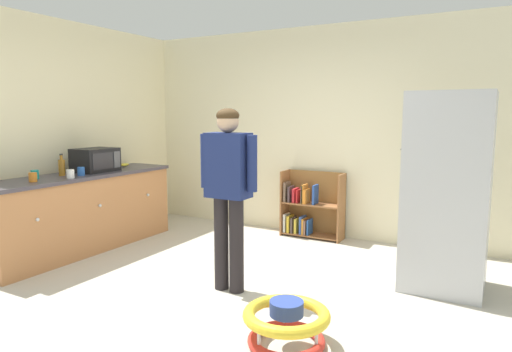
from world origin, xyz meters
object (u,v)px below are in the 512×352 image
Objects in this scene: standing_person at (228,183)px; microwave at (95,160)px; bookshelf at (309,208)px; white_cup at (70,174)px; kitchen_counter at (81,212)px; banana_bunch at (125,165)px; blue_cup at (81,171)px; baby_walker at (286,324)px; amber_bottle at (62,167)px; refrigerator at (447,192)px; teal_cup at (35,175)px; orange_cup at (33,177)px.

standing_person reaches higher than microwave.
bookshelf is 2.91m from white_cup.
kitchen_counter is 0.91m from banana_bunch.
kitchen_counter reaches higher than bookshelf.
blue_cup reaches higher than kitchen_counter.
blue_cup reaches higher than bookshelf.
white_cup is at bearing 168.54° from baby_walker.
refrigerator is at bearing 14.38° from amber_bottle.
standing_person is 2.44m from banana_bunch.
baby_walker is 1.26× the size of microwave.
blue_cup reaches higher than banana_bunch.
baby_walker is at bearing -15.87° from kitchen_counter.
refrigerator reaches higher than teal_cup.
amber_bottle is at bearing 85.02° from teal_cup.
teal_cup is at bearing -132.50° from bookshelf.
bookshelf is at bearing 26.59° from banana_bunch.
bookshelf is 8.95× the size of teal_cup.
baby_walker is (3.05, -0.87, -0.29)m from kitchen_counter.
white_cup is 0.22m from blue_cup.
baby_walker is 3.00m from white_cup.
bookshelf is 2.89m from baby_walker.
standing_person reaches higher than bookshelf.
baby_walker is at bearing -20.08° from microwave.
banana_bunch is at bearing -153.41° from bookshelf.
microwave is (-3.06, 1.12, 0.88)m from baby_walker.
standing_person is 6.65× the size of amber_bottle.
amber_bottle is at bearing -136.23° from bookshelf.
orange_cup is at bearing -81.69° from kitchen_counter.
refrigerator reaches higher than standing_person.
bookshelf is 2.81m from blue_cup.
amber_bottle is at bearing -165.62° from refrigerator.
blue_cup is (0.18, 0.11, -0.05)m from amber_bottle.
teal_cup is at bearing -161.49° from refrigerator.
refrigerator reaches higher than banana_bunch.
banana_bunch is 1.28m from teal_cup.
teal_cup is at bearing -90.47° from banana_bunch.
bookshelf is 1.41× the size of baby_walker.
teal_cup and orange_cup have the same top height.
kitchen_counter is 4.98× the size of microwave.
standing_person is 17.21× the size of orange_cup.
refrigerator is 4.14m from teal_cup.
blue_cup is at bearing 176.38° from standing_person.
baby_walker is 6.36× the size of blue_cup.
kitchen_counter is at bearing 81.74° from teal_cup.
microwave is at bearing 91.98° from kitchen_counter.
white_cup is 0.38m from orange_cup.
amber_bottle is at bearing 179.54° from standing_person.
refrigerator is (3.85, 0.81, 0.44)m from kitchen_counter.
kitchen_counter is 25.16× the size of teal_cup.
orange_cup is (0.10, -0.90, -0.09)m from microwave.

